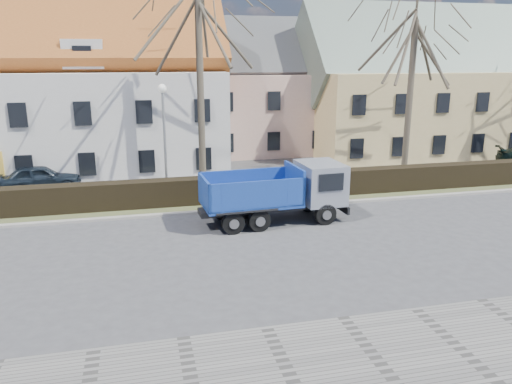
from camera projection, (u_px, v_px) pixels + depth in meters
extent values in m
plane|color=#414043|center=(283.00, 243.00, 19.59)|extent=(120.00, 120.00, 0.00)
cube|color=slate|center=(385.00, 371.00, 11.61)|extent=(80.00, 5.00, 0.08)
cube|color=gray|center=(256.00, 208.00, 23.89)|extent=(80.00, 0.30, 0.12)
cube|color=#484F2C|center=(248.00, 199.00, 25.40)|extent=(80.00, 3.00, 0.10)
cube|color=black|center=(249.00, 189.00, 25.05)|extent=(60.00, 0.90, 1.30)
imported|color=black|center=(41.00, 177.00, 27.20)|extent=(4.32, 2.13, 1.42)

